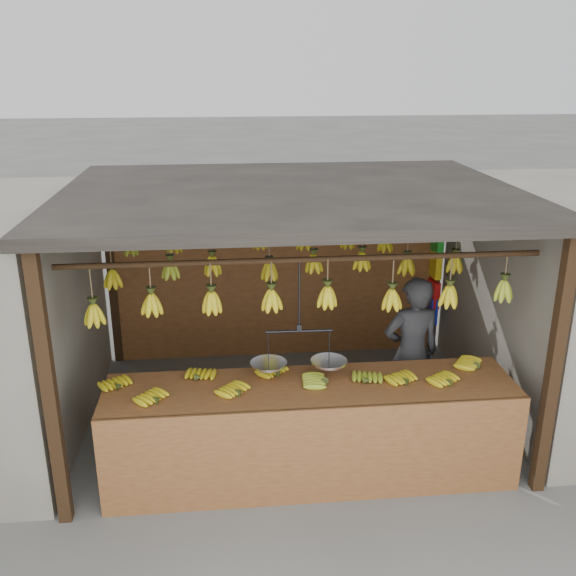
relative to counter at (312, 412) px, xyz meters
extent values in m
plane|color=#5B5B57|center=(-0.05, 1.23, -0.71)|extent=(80.00, 80.00, 0.00)
cube|color=black|center=(-2.05, -0.27, 0.44)|extent=(0.10, 0.10, 2.30)
cube|color=black|center=(1.95, -0.27, 0.44)|extent=(0.10, 0.10, 2.30)
cube|color=black|center=(-2.05, 2.73, 0.44)|extent=(0.10, 0.10, 2.30)
cube|color=black|center=(1.95, 2.73, 0.44)|extent=(0.10, 0.10, 2.30)
cube|color=black|center=(-0.05, 1.23, 1.64)|extent=(4.30, 3.30, 0.10)
cylinder|color=black|center=(-0.05, 0.23, 1.29)|extent=(4.00, 0.05, 0.05)
cylinder|color=black|center=(-0.05, 1.23, 1.29)|extent=(4.00, 0.05, 0.05)
cylinder|color=black|center=(-0.05, 2.23, 1.29)|extent=(4.00, 0.05, 0.05)
cube|color=brown|center=(-0.05, 2.73, 0.19)|extent=(4.00, 0.06, 1.80)
cube|color=brown|center=(0.00, 0.13, 0.15)|extent=(3.55, 0.79, 0.08)
cube|color=brown|center=(0.00, -0.27, -0.26)|extent=(3.55, 0.04, 0.90)
cube|color=black|center=(-1.67, -0.22, -0.30)|extent=(0.07, 0.07, 0.82)
cube|color=black|center=(1.68, -0.22, -0.30)|extent=(0.07, 0.07, 0.82)
cube|color=black|center=(-1.67, 0.47, -0.30)|extent=(0.07, 0.07, 0.82)
cube|color=black|center=(1.68, 0.47, -0.30)|extent=(0.07, 0.07, 0.82)
ellipsoid|color=gold|center=(-1.62, 0.21, 0.22)|extent=(0.28, 0.30, 0.06)
ellipsoid|color=gold|center=(-1.28, -0.05, 0.22)|extent=(0.30, 0.30, 0.06)
ellipsoid|color=gold|center=(-0.96, 0.30, 0.22)|extent=(0.22, 0.27, 0.06)
ellipsoid|color=gold|center=(-0.61, 0.00, 0.22)|extent=(0.30, 0.30, 0.06)
ellipsoid|color=gold|center=(-0.26, 0.32, 0.22)|extent=(0.29, 0.30, 0.06)
ellipsoid|color=#92A523|center=(0.12, 0.15, 0.22)|extent=(0.25, 0.20, 0.06)
ellipsoid|color=#92A523|center=(0.48, 0.09, 0.22)|extent=(0.23, 0.28, 0.06)
ellipsoid|color=gold|center=(0.83, 0.05, 0.22)|extent=(0.27, 0.29, 0.06)
ellipsoid|color=gold|center=(1.19, 0.00, 0.22)|extent=(0.28, 0.30, 0.06)
ellipsoid|color=gold|center=(1.55, 0.30, 0.22)|extent=(0.30, 0.29, 0.06)
ellipsoid|color=gold|center=(-1.77, 0.25, 0.86)|extent=(0.16, 0.16, 0.28)
ellipsoid|color=gold|center=(-1.31, 0.25, 0.93)|extent=(0.16, 0.16, 0.28)
ellipsoid|color=gold|center=(-0.82, 0.20, 0.95)|extent=(0.16, 0.16, 0.28)
ellipsoid|color=gold|center=(-0.33, 0.20, 0.95)|extent=(0.16, 0.16, 0.28)
ellipsoid|color=gold|center=(0.14, 0.21, 0.96)|extent=(0.16, 0.16, 0.28)
ellipsoid|color=gold|center=(0.71, 0.27, 0.90)|extent=(0.16, 0.16, 0.28)
ellipsoid|color=gold|center=(1.19, 0.22, 0.92)|extent=(0.16, 0.16, 0.28)
ellipsoid|color=#92A523|center=(1.68, 0.23, 0.96)|extent=(0.16, 0.16, 0.28)
ellipsoid|color=gold|center=(-1.77, 1.18, 0.86)|extent=(0.16, 0.16, 0.28)
ellipsoid|color=#92A523|center=(-1.22, 1.25, 0.92)|extent=(0.16, 0.16, 0.28)
ellipsoid|color=gold|center=(-0.82, 1.20, 0.96)|extent=(0.16, 0.16, 0.28)
ellipsoid|color=gold|center=(-0.27, 1.28, 0.86)|extent=(0.16, 0.16, 0.28)
ellipsoid|color=gold|center=(0.17, 1.26, 0.93)|extent=(0.16, 0.16, 0.28)
ellipsoid|color=gold|center=(0.66, 1.24, 0.95)|extent=(0.16, 0.16, 0.28)
ellipsoid|color=gold|center=(1.11, 1.23, 0.89)|extent=(0.16, 0.16, 0.28)
ellipsoid|color=gold|center=(1.61, 1.23, 0.90)|extent=(0.16, 0.16, 0.28)
ellipsoid|color=#92A523|center=(-1.73, 2.18, 0.90)|extent=(0.16, 0.16, 0.28)
ellipsoid|color=gold|center=(-1.26, 2.20, 0.90)|extent=(0.16, 0.16, 0.28)
ellipsoid|color=gold|center=(-0.81, 2.24, 0.96)|extent=(0.16, 0.16, 0.28)
ellipsoid|color=gold|center=(-0.30, 2.19, 0.93)|extent=(0.16, 0.16, 0.28)
ellipsoid|color=gold|center=(0.20, 2.22, 0.89)|extent=(0.16, 0.16, 0.28)
ellipsoid|color=gold|center=(0.71, 2.25, 0.89)|extent=(0.16, 0.16, 0.28)
ellipsoid|color=gold|center=(1.14, 2.20, 0.85)|extent=(0.16, 0.16, 0.28)
ellipsoid|color=#92A523|center=(1.65, 2.24, 0.96)|extent=(0.16, 0.16, 0.28)
cylinder|color=black|center=(-0.09, 0.23, 0.97)|extent=(0.02, 0.02, 0.63)
cylinder|color=black|center=(-0.09, 0.23, 0.65)|extent=(0.57, 0.04, 0.02)
cylinder|color=silver|center=(-0.35, 0.23, 0.35)|extent=(0.31, 0.31, 0.02)
cylinder|color=silver|center=(0.17, 0.22, 0.35)|extent=(0.31, 0.31, 0.02)
imported|color=#262628|center=(1.10, 0.86, 0.09)|extent=(0.62, 0.44, 1.60)
cube|color=#199926|center=(1.89, 2.58, 0.78)|extent=(0.08, 0.26, 0.34)
cube|color=yellow|center=(1.89, 2.58, 0.47)|extent=(0.08, 0.26, 0.34)
cube|color=red|center=(1.89, 2.58, 0.08)|extent=(0.08, 0.26, 0.34)
cube|color=#1426BF|center=(1.89, 2.58, -0.13)|extent=(0.08, 0.26, 0.34)
camera|label=1|loc=(-0.69, -4.75, 2.80)|focal=40.00mm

